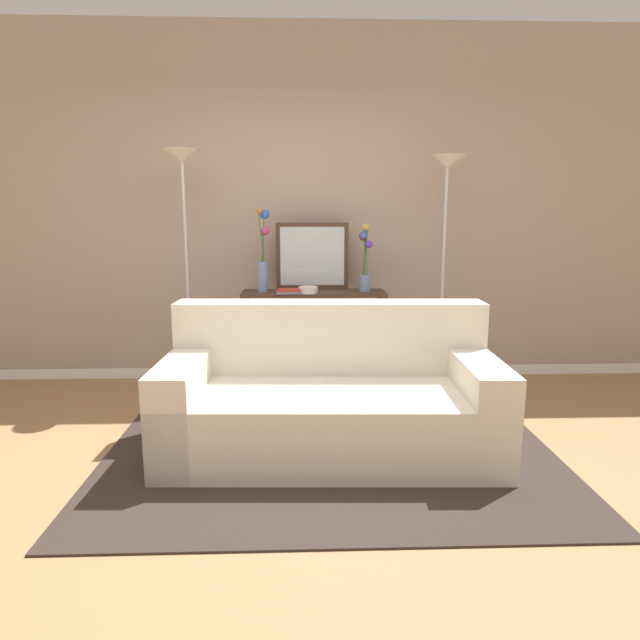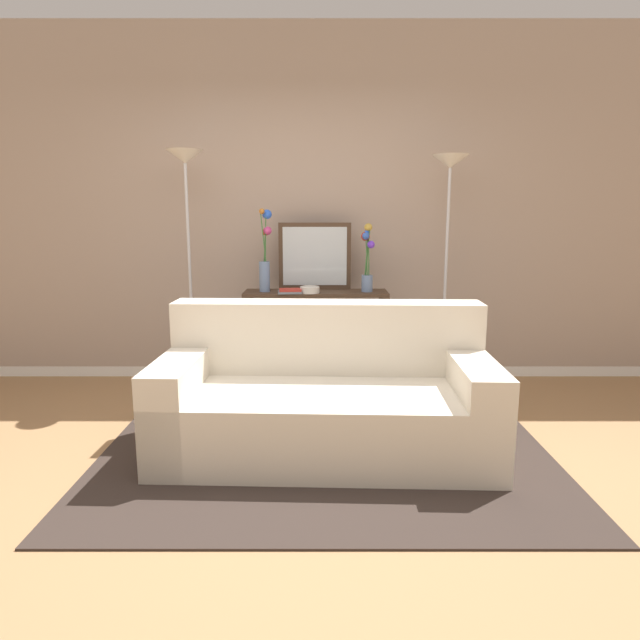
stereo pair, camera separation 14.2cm
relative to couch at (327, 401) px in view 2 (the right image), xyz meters
The scene contains 13 objects.
ground_plane 0.67m from the couch, 119.49° to the right, with size 16.00×16.00×0.02m, color #9E754C.
back_wall 2.03m from the couch, 100.11° to the left, with size 12.00×0.15×2.98m.
area_rug 0.34m from the couch, 90.78° to the right, with size 2.70×1.82×0.01m.
couch is the anchor object (origin of this frame).
console_table 1.26m from the couch, 93.24° to the left, with size 1.17×0.33×0.82m.
floor_lamp_left 1.98m from the couch, 132.92° to the left, with size 0.28×0.28×1.92m.
floor_lamp_right 1.90m from the couch, 50.08° to the left, with size 0.28×0.28×1.88m.
wall_mirror 1.58m from the couch, 93.31° to the left, with size 0.60×0.02×0.55m.
vase_tall_flowers 1.53m from the couch, 111.27° to the left, with size 0.11×0.11×0.66m.
vase_short_flowers 1.48m from the couch, 74.27° to the left, with size 0.11×0.12×0.55m.
fruit_bowl 1.26m from the couch, 95.89° to the left, with size 0.16×0.16×0.05m.
book_stack 1.27m from the couch, 103.68° to the left, with size 0.20×0.15×0.03m.
book_row_under_console 1.31m from the couch, 106.22° to the left, with size 0.36×0.17×0.13m.
Camera 2 is at (0.25, -2.71, 1.43)m, focal length 30.96 mm.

